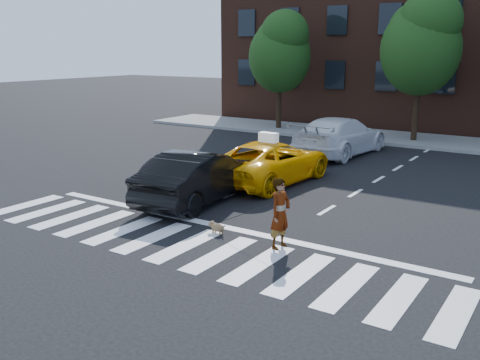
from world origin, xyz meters
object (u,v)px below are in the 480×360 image
object	(u,v)px
white_suv	(340,136)
taxi	(271,162)
tree_mid	(422,40)
woman	(280,214)
black_sedan	(198,176)
tree_left	(280,49)
dog	(216,227)

from	to	relation	value
white_suv	taxi	bearing A→B (deg)	93.37
tree_mid	white_suv	distance (m)	6.49
taxi	white_suv	distance (m)	5.86
white_suv	woman	world-z (taller)	woman
tree_mid	black_sedan	distance (m)	14.68
white_suv	black_sedan	bearing A→B (deg)	89.78
tree_left	black_sedan	bearing A→B (deg)	-70.31
black_sedan	white_suv	xyz separation A→B (m)	(0.64, 9.16, 0.04)
white_suv	dog	xyz separation A→B (m)	(1.46, -11.18, -0.64)
woman	dog	bearing A→B (deg)	98.94
tree_mid	woman	bearing A→B (deg)	-85.08
tree_mid	black_sedan	xyz separation A→B (m)	(-2.53, -13.87, -4.08)
tree_left	white_suv	size ratio (longest dim) A/B	1.16
tree_left	tree_mid	bearing A→B (deg)	-0.00
tree_mid	black_sedan	size ratio (longest dim) A/B	1.51
tree_left	white_suv	distance (m)	8.18
tree_mid	woman	distance (m)	16.45
tree_mid	dog	xyz separation A→B (m)	(-0.43, -15.89, -4.68)
black_sedan	woman	xyz separation A→B (m)	(3.90, -2.02, 0.05)
tree_mid	taxi	distance (m)	11.52
taxi	black_sedan	world-z (taller)	black_sedan
black_sedan	woman	bearing A→B (deg)	147.09
tree_mid	white_suv	world-z (taller)	tree_mid
tree_left	taxi	xyz separation A→B (m)	(5.57, -10.57, -3.73)
tree_mid	dog	distance (m)	16.57
taxi	black_sedan	bearing A→B (deg)	82.94
taxi	woman	size ratio (longest dim) A/B	3.09
black_sedan	dog	size ratio (longest dim) A/B	9.04
black_sedan	white_suv	world-z (taller)	white_suv
white_suv	dog	size ratio (longest dim) A/B	10.75
black_sedan	dog	distance (m)	2.98
white_suv	woman	size ratio (longest dim) A/B	3.39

